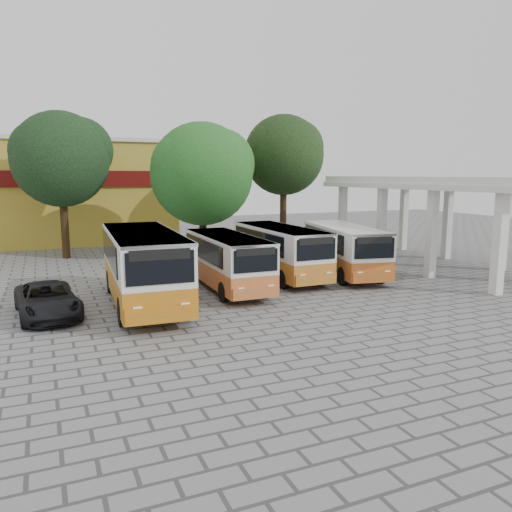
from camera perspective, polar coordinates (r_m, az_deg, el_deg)
name	(u,v)px	position (r m, az deg, el deg)	size (l,w,h in m)	color
ground	(321,298)	(22.66, 7.48, -4.83)	(90.00, 90.00, 0.00)	slate
terminal_shelter	(443,185)	(31.59, 20.58, 7.63)	(6.80, 15.80, 5.40)	silver
shophouse_block	(44,191)	(44.86, -23.04, 6.83)	(20.40, 10.40, 8.30)	#AE9129
bus_far_left	(143,263)	(21.53, -12.76, -0.77)	(3.10, 8.86, 3.15)	#B4670F
bus_centre_left	(227,258)	(24.02, -3.31, -0.26)	(2.36, 7.33, 2.63)	#BE5F2A
bus_centre_right	(280,249)	(26.67, 2.77, 0.85)	(2.39, 7.63, 2.75)	#AE681E
bus_far_right	(345,247)	(27.80, 10.09, 1.01)	(3.73, 7.88, 2.71)	#AB4F18
tree_left	(62,156)	(35.23, -21.32, 10.58)	(6.48, 6.17, 9.57)	#342310
tree_middle	(203,171)	(33.38, -6.08, 9.67)	(7.08, 6.74, 8.91)	black
tree_right	(284,153)	(38.15, 3.27, 11.72)	(6.28, 5.98, 9.94)	#3D2817
parked_car	(47,300)	(21.18, -22.73, -4.66)	(2.17, 4.70, 1.31)	black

